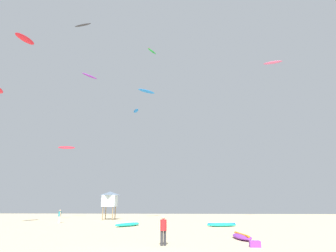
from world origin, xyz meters
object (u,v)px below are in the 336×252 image
object	(u,v)px
cooler_box	(255,244)
kite_aloft_2	(25,39)
kite_aloft_7	(273,63)
kite_aloft_8	(90,76)
kite_aloft_4	(67,148)
person_midground	(60,215)
lifeguard_tower	(110,199)
kite_aloft_0	(147,91)
kite_aloft_3	(152,51)
kite_aloft_5	(83,25)
person_foreground	(163,228)
kite_grounded_mid	(242,236)
kite_grounded_near	(128,224)
kite_grounded_far	(222,225)
kite_aloft_6	(136,111)

from	to	relation	value
cooler_box	kite_aloft_2	xyz separation A→B (m)	(-23.90, 13.21, 22.46)
cooler_box	kite_aloft_7	bearing A→B (deg)	67.07
cooler_box	kite_aloft_8	world-z (taller)	kite_aloft_8
kite_aloft_4	person_midground	bearing A→B (deg)	-65.37
lifeguard_tower	kite_aloft_2	size ratio (longest dim) A/B	1.46
cooler_box	kite_aloft_0	bearing A→B (deg)	111.21
kite_aloft_0	kite_aloft_4	world-z (taller)	kite_aloft_0
person_midground	kite_aloft_3	distance (m)	27.49
kite_aloft_2	kite_aloft_5	distance (m)	8.73
kite_aloft_3	cooler_box	bearing A→B (deg)	-68.87
person_foreground	kite_aloft_3	xyz separation A→B (m)	(-3.82, 22.38, 25.03)
kite_grounded_mid	kite_aloft_0	world-z (taller)	kite_aloft_0
kite_grounded_near	kite_aloft_8	size ratio (longest dim) A/B	1.17
kite_grounded_mid	kite_aloft_7	xyz separation A→B (m)	(12.53, 26.10, 26.83)
kite_grounded_near	kite_aloft_4	size ratio (longest dim) A/B	1.13
kite_grounded_mid	kite_aloft_5	size ratio (longest dim) A/B	1.39
kite_grounded_mid	kite_aloft_7	world-z (taller)	kite_aloft_7
person_foreground	kite_aloft_0	xyz separation A→B (m)	(-4.96, 25.24, 19.31)
kite_grounded_far	kite_aloft_4	xyz separation A→B (m)	(-26.33, 19.77, 12.54)
person_midground	kite_aloft_7	bearing A→B (deg)	-26.55
kite_grounded_mid	kite_aloft_6	world-z (taller)	kite_aloft_6
person_foreground	kite_aloft_2	distance (m)	31.62
kite_grounded_far	kite_aloft_2	world-z (taller)	kite_aloft_2
person_foreground	kite_grounded_mid	bearing A→B (deg)	-70.25
person_midground	kite_aloft_7	xyz separation A→B (m)	(32.04, 10.46, 26.09)
kite_aloft_7	kite_aloft_8	bearing A→B (deg)	-176.32
lifeguard_tower	cooler_box	size ratio (longest dim) A/B	7.41
person_foreground	kite_aloft_4	world-z (taller)	kite_aloft_4
lifeguard_tower	kite_aloft_0	bearing A→B (deg)	-12.09
kite_aloft_3	person_foreground	bearing A→B (deg)	-80.31
lifeguard_tower	kite_aloft_3	size ratio (longest dim) A/B	1.94
kite_aloft_0	kite_aloft_7	xyz separation A→B (m)	(22.38, 4.09, 6.78)
kite_grounded_far	kite_aloft_3	bearing A→B (deg)	135.98
kite_aloft_4	kite_aloft_7	world-z (taller)	kite_aloft_7
cooler_box	kite_aloft_0	world-z (taller)	kite_aloft_0
lifeguard_tower	kite_aloft_6	distance (m)	21.04
kite_aloft_0	kite_aloft_2	bearing A→B (deg)	-138.86
cooler_box	kite_aloft_2	distance (m)	35.36
kite_aloft_6	kite_aloft_7	bearing A→B (deg)	-16.54
kite_aloft_0	kite_aloft_5	world-z (taller)	kite_aloft_5
kite_grounded_mid	kite_aloft_8	size ratio (longest dim) A/B	1.01
kite_aloft_3	kite_aloft_2	bearing A→B (deg)	-148.23
person_midground	kite_aloft_3	xyz separation A→B (m)	(10.81, 3.51, 25.04)
kite_grounded_far	kite_aloft_4	world-z (taller)	kite_aloft_4
kite_grounded_near	kite_aloft_2	size ratio (longest dim) A/B	1.28
kite_aloft_4	kite_aloft_8	distance (m)	14.56
kite_aloft_3	kite_aloft_7	bearing A→B (deg)	18.12
kite_aloft_6	kite_grounded_far	bearing A→B (deg)	-59.24
kite_aloft_3	kite_aloft_6	xyz separation A→B (m)	(-5.09, 14.76, -4.87)
person_foreground	kite_aloft_2	bearing A→B (deg)	41.93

